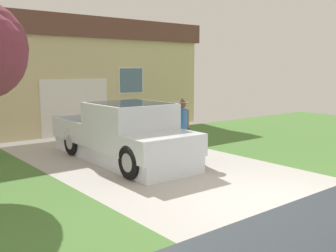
{
  "coord_description": "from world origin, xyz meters",
  "views": [
    {
      "loc": [
        -6.1,
        -4.16,
        2.55
      ],
      "look_at": [
        0.66,
        4.26,
        0.96
      ],
      "focal_mm": 41.81,
      "sensor_mm": 36.0,
      "label": 1
    }
  ],
  "objects_px": {
    "person_with_hat": "(182,125)",
    "handbag": "(188,155)",
    "house_with_garage": "(67,74)",
    "pickup_truck": "(128,135)"
  },
  "relations": [
    {
      "from": "person_with_hat",
      "to": "handbag",
      "type": "distance_m",
      "value": 0.86
    },
    {
      "from": "pickup_truck",
      "to": "house_with_garage",
      "type": "height_order",
      "value": "house_with_garage"
    },
    {
      "from": "handbag",
      "to": "house_with_garage",
      "type": "bearing_deg",
      "value": 85.95
    },
    {
      "from": "person_with_hat",
      "to": "house_with_garage",
      "type": "relative_size",
      "value": 0.17
    },
    {
      "from": "pickup_truck",
      "to": "house_with_garage",
      "type": "distance_m",
      "value": 8.62
    },
    {
      "from": "pickup_truck",
      "to": "handbag",
      "type": "relative_size",
      "value": 11.76
    },
    {
      "from": "handbag",
      "to": "house_with_garage",
      "type": "relative_size",
      "value": 0.04
    },
    {
      "from": "pickup_truck",
      "to": "person_with_hat",
      "type": "relative_size",
      "value": 3.0
    },
    {
      "from": "person_with_hat",
      "to": "house_with_garage",
      "type": "height_order",
      "value": "house_with_garage"
    },
    {
      "from": "person_with_hat",
      "to": "handbag",
      "type": "xyz_separation_m",
      "value": [
        0.06,
        -0.19,
        -0.83
      ]
    }
  ]
}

